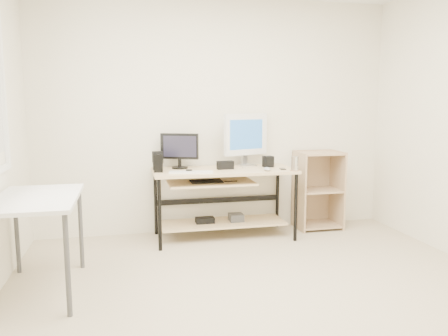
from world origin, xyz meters
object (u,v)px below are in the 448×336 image
at_px(desk, 221,189).
at_px(shelf_unit, 317,189).
at_px(black_monitor, 180,148).
at_px(white_imac, 246,136).
at_px(audio_controller, 158,163).
at_px(side_table, 37,207).

height_order(desk, shelf_unit, shelf_unit).
height_order(black_monitor, white_imac, white_imac).
distance_m(black_monitor, audio_controller, 0.35).
xyz_separation_m(desk, side_table, (-1.65, -1.06, 0.13)).
bearing_deg(audio_controller, shelf_unit, 12.96).
bearing_deg(shelf_unit, black_monitor, -179.94).
relative_size(shelf_unit, audio_controller, 5.00).
distance_m(shelf_unit, black_monitor, 1.68).
height_order(desk, white_imac, white_imac).
relative_size(black_monitor, audio_controller, 2.20).
distance_m(desk, audio_controller, 0.74).
xyz_separation_m(white_imac, audio_controller, (-0.99, -0.25, -0.25)).
bearing_deg(desk, white_imac, 30.17).
distance_m(side_table, white_imac, 2.37).
bearing_deg(white_imac, desk, -169.48).
xyz_separation_m(shelf_unit, black_monitor, (-1.60, -0.00, 0.51)).
relative_size(desk, white_imac, 2.57).
height_order(shelf_unit, white_imac, white_imac).
xyz_separation_m(shelf_unit, audio_controller, (-1.85, -0.22, 0.39)).
bearing_deg(shelf_unit, white_imac, 178.36).
bearing_deg(black_monitor, audio_controller, -114.91).
relative_size(black_monitor, white_imac, 0.68).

